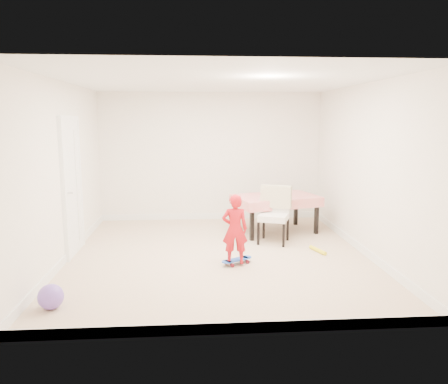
{
  "coord_description": "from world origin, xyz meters",
  "views": [
    {
      "loc": [
        -0.38,
        -6.43,
        2.06
      ],
      "look_at": [
        0.1,
        0.2,
        0.95
      ],
      "focal_mm": 35.0,
      "sensor_mm": 36.0,
      "label": 1
    }
  ],
  "objects": [
    {
      "name": "skateboard",
      "position": [
        0.24,
        -0.43,
        0.04
      ],
      "size": [
        0.52,
        0.41,
        0.08
      ],
      "primitive_type": null,
      "rotation": [
        0.0,
        0.0,
        0.54
      ],
      "color": "blue",
      "rests_on": "ground"
    },
    {
      "name": "ceiling",
      "position": [
        0.0,
        0.0,
        2.58
      ],
      "size": [
        4.5,
        5.0,
        0.04
      ],
      "primitive_type": "cube",
      "color": "white",
      "rests_on": "wall_back"
    },
    {
      "name": "baseboard_right",
      "position": [
        2.24,
        0.0,
        0.06
      ],
      "size": [
        0.02,
        5.0,
        0.12
      ],
      "primitive_type": "cube",
      "color": "white",
      "rests_on": "ground"
    },
    {
      "name": "dining_chair",
      "position": [
        0.97,
        0.63,
        0.48
      ],
      "size": [
        0.7,
        0.75,
        0.95
      ],
      "primitive_type": null,
      "rotation": [
        0.0,
        0.0,
        -0.37
      ],
      "color": "beige",
      "rests_on": "ground"
    },
    {
      "name": "wall_right",
      "position": [
        2.23,
        0.0,
        1.3
      ],
      "size": [
        0.04,
        5.0,
        2.6
      ],
      "primitive_type": "cube",
      "color": "white",
      "rests_on": "ground"
    },
    {
      "name": "dining_table",
      "position": [
        1.13,
        1.33,
        0.34
      ],
      "size": [
        1.67,
        1.3,
        0.68
      ],
      "primitive_type": null,
      "rotation": [
        0.0,
        0.0,
        0.29
      ],
      "color": "#A81208",
      "rests_on": "ground"
    },
    {
      "name": "foam_toy",
      "position": [
        1.57,
        0.05,
        0.03
      ],
      "size": [
        0.18,
        0.4,
        0.06
      ],
      "primitive_type": "cylinder",
      "rotation": [
        1.57,
        0.0,
        0.32
      ],
      "color": "yellow",
      "rests_on": "ground"
    },
    {
      "name": "wall_left",
      "position": [
        -2.23,
        0.0,
        1.3
      ],
      "size": [
        0.04,
        5.0,
        2.6
      ],
      "primitive_type": "cube",
      "color": "white",
      "rests_on": "ground"
    },
    {
      "name": "baseboard_front",
      "position": [
        0.0,
        -2.49,
        0.06
      ],
      "size": [
        4.5,
        0.02,
        0.12
      ],
      "primitive_type": "cube",
      "color": "white",
      "rests_on": "ground"
    },
    {
      "name": "ground",
      "position": [
        0.0,
        0.0,
        0.0
      ],
      "size": [
        5.0,
        5.0,
        0.0
      ],
      "primitive_type": "plane",
      "color": "#C9AA8B",
      "rests_on": "ground"
    },
    {
      "name": "child",
      "position": [
        0.2,
        -0.49,
        0.5
      ],
      "size": [
        0.37,
        0.25,
        0.99
      ],
      "primitive_type": "imported",
      "rotation": [
        0.0,
        0.0,
        3.11
      ],
      "color": "red",
      "rests_on": "ground"
    },
    {
      "name": "baseboard_left",
      "position": [
        -2.24,
        0.0,
        0.06
      ],
      "size": [
        0.02,
        5.0,
        0.12
      ],
      "primitive_type": "cube",
      "color": "white",
      "rests_on": "ground"
    },
    {
      "name": "door",
      "position": [
        -2.22,
        0.3,
        1.02
      ],
      "size": [
        0.11,
        0.94,
        2.11
      ],
      "primitive_type": "cube",
      "color": "white",
      "rests_on": "ground"
    },
    {
      "name": "wall_front",
      "position": [
        0.0,
        -2.48,
        1.3
      ],
      "size": [
        4.5,
        0.04,
        2.6
      ],
      "primitive_type": "cube",
      "color": "white",
      "rests_on": "ground"
    },
    {
      "name": "wall_back",
      "position": [
        0.0,
        2.48,
        1.3
      ],
      "size": [
        4.5,
        0.04,
        2.6
      ],
      "primitive_type": "cube",
      "color": "white",
      "rests_on": "ground"
    },
    {
      "name": "balloon",
      "position": [
        -1.95,
        -1.78,
        0.14
      ],
      "size": [
        0.28,
        0.28,
        0.28
      ],
      "primitive_type": "sphere",
      "color": "#7651C4",
      "rests_on": "ground"
    },
    {
      "name": "baseboard_back",
      "position": [
        0.0,
        2.49,
        0.06
      ],
      "size": [
        4.5,
        0.02,
        0.12
      ],
      "primitive_type": "cube",
      "color": "white",
      "rests_on": "ground"
    }
  ]
}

